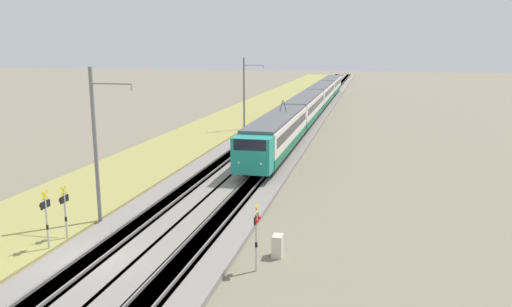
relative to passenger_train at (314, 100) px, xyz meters
name	(u,v)px	position (x,y,z in m)	size (l,w,h in m)	color
ground_plane	(92,265)	(-55.17, 4.19, -2.32)	(400.00, 400.00, 0.00)	#7A705B
ballast_main	(281,118)	(-5.17, 4.19, -2.17)	(240.00, 4.40, 0.30)	gray
ballast_adjacent	(310,119)	(-5.17, 0.00, -2.17)	(240.00, 4.40, 0.30)	gray
track_main	(281,118)	(-5.17, 4.19, -2.16)	(240.00, 1.57, 0.45)	#4C4238
track_adjacent	(310,119)	(-5.17, 0.00, -2.16)	(240.00, 1.57, 0.45)	#4C4238
grass_verge	(234,117)	(-5.17, 11.00, -2.26)	(240.00, 8.03, 0.12)	#99934C
passenger_train	(314,100)	(0.00, 0.00, 0.00)	(81.88, 2.97, 4.98)	teal
crossing_signal_near	(46,214)	(-54.15, 7.16, -0.43)	(0.70, 0.23, 3.12)	beige
crossing_signal_far	(257,231)	(-54.10, -3.45, -0.39)	(0.70, 0.23, 3.19)	beige
crossing_signal_aux	(65,207)	(-52.69, 7.10, -0.54)	(0.70, 0.23, 2.96)	beige
catenary_mast_near	(96,145)	(-49.90, 6.72, 2.27)	(0.22, 2.56, 8.90)	slate
catenary_mast_mid	(244,93)	(-16.10, 6.72, 2.21)	(0.22, 2.56, 8.78)	slate
equipment_cabinet	(278,246)	(-52.31, -4.09, -1.78)	(0.68, 0.47, 1.09)	beige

